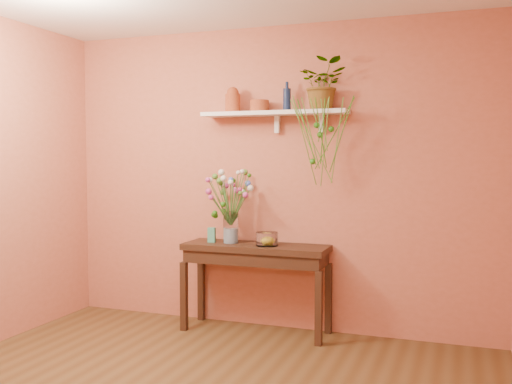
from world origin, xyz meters
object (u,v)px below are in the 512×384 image
(blue_bottle, at_px, (287,99))
(glass_vase, at_px, (231,230))
(spider_plant, at_px, (323,84))
(bouquet, at_px, (228,191))
(terracotta_jug, at_px, (233,100))
(sideboard, at_px, (256,257))
(glass_bowl, at_px, (267,240))

(blue_bottle, bearing_deg, glass_vase, -167.29)
(spider_plant, height_order, bouquet, spider_plant)
(bouquet, bearing_deg, terracotta_jug, 84.97)
(sideboard, distance_m, blue_bottle, 1.40)
(sideboard, xyz_separation_m, terracotta_jug, (-0.25, 0.09, 1.38))
(spider_plant, bearing_deg, glass_vase, -172.08)
(glass_vase, xyz_separation_m, bouquet, (-0.02, -0.01, 0.35))
(terracotta_jug, bearing_deg, glass_vase, -81.63)
(glass_vase, bearing_deg, terracotta_jug, 98.37)
(sideboard, bearing_deg, glass_vase, 178.51)
(blue_bottle, xyz_separation_m, glass_bowl, (-0.13, -0.15, -1.21))
(glass_bowl, bearing_deg, terracotta_jug, 161.40)
(blue_bottle, bearing_deg, spider_plant, 0.52)
(blue_bottle, bearing_deg, bouquet, -166.96)
(blue_bottle, xyz_separation_m, spider_plant, (0.32, 0.00, 0.11))
(sideboard, bearing_deg, glass_bowl, -15.92)
(glass_vase, distance_m, bouquet, 0.35)
(terracotta_jug, bearing_deg, bouquet, -95.03)
(spider_plant, bearing_deg, terracotta_jug, -178.01)
(sideboard, distance_m, bouquet, 0.63)
(glass_vase, height_order, bouquet, bouquet)
(blue_bottle, distance_m, glass_bowl, 1.23)
(bouquet, distance_m, glass_bowl, 0.56)
(spider_plant, height_order, glass_vase, spider_plant)
(glass_bowl, bearing_deg, blue_bottle, 48.54)
(blue_bottle, height_order, glass_bowl, blue_bottle)
(terracotta_jug, xyz_separation_m, bouquet, (-0.01, -0.09, -0.80))
(sideboard, xyz_separation_m, glass_bowl, (0.12, -0.03, 0.17))
(glass_vase, bearing_deg, spider_plant, 7.92)
(sideboard, bearing_deg, terracotta_jug, 160.19)
(bouquet, bearing_deg, glass_vase, 20.54)
(blue_bottle, bearing_deg, glass_bowl, -131.46)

